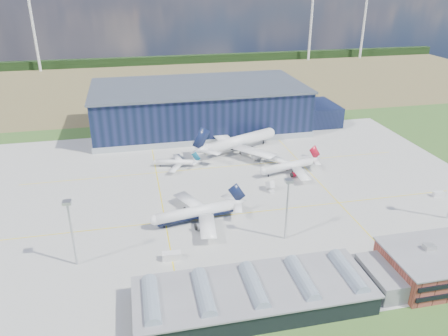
{
  "coord_description": "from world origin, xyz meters",
  "views": [
    {
      "loc": [
        -38.48,
        -151.98,
        85.17
      ],
      "look_at": [
        -1.96,
        15.52,
        8.33
      ],
      "focal_mm": 35.0,
      "sensor_mm": 36.0,
      "label": 1
    }
  ],
  "objects_px": {
    "gse_van_a": "(172,256)",
    "hangar": "(203,109)",
    "light_mast_west": "(70,223)",
    "light_mast_center": "(287,200)",
    "gse_cart_a": "(303,162)",
    "airliner_navy": "(195,207)",
    "airliner_red": "(288,162)",
    "gse_tug_c": "(215,151)",
    "car_b": "(323,265)",
    "airliner_widebody": "(239,136)",
    "gse_van_c": "(438,194)",
    "airliner_regional": "(175,160)",
    "airstair": "(270,187)",
    "car_a": "(342,263)",
    "gse_tug_a": "(313,260)",
    "gse_tug_b": "(193,216)"
  },
  "relations": [
    {
      "from": "light_mast_west",
      "to": "car_a",
      "type": "xyz_separation_m",
      "value": [
        82.63,
        -18.0,
        -14.83
      ]
    },
    {
      "from": "gse_tug_a",
      "to": "gse_van_c",
      "type": "relative_size",
      "value": 0.89
    },
    {
      "from": "airliner_regional",
      "to": "gse_tug_a",
      "type": "relative_size",
      "value": 5.89
    },
    {
      "from": "airliner_navy",
      "to": "airliner_widebody",
      "type": "height_order",
      "value": "airliner_widebody"
    },
    {
      "from": "airliner_widebody",
      "to": "gse_cart_a",
      "type": "height_order",
      "value": "airliner_widebody"
    },
    {
      "from": "airliner_navy",
      "to": "airliner_red",
      "type": "xyz_separation_m",
      "value": [
        48.76,
        34.0,
        -0.79
      ]
    },
    {
      "from": "light_mast_west",
      "to": "car_b",
      "type": "height_order",
      "value": "light_mast_west"
    },
    {
      "from": "gse_cart_a",
      "to": "car_a",
      "type": "bearing_deg",
      "value": -95.66
    },
    {
      "from": "gse_tug_c",
      "to": "airliner_red",
      "type": "bearing_deg",
      "value": -56.27
    },
    {
      "from": "airliner_red",
      "to": "gse_tug_a",
      "type": "xyz_separation_m",
      "value": [
        -15.69,
        -66.77,
        -4.65
      ]
    },
    {
      "from": "light_mast_west",
      "to": "gse_tug_c",
      "type": "xyz_separation_m",
      "value": [
        61.78,
        84.62,
        -14.75
      ]
    },
    {
      "from": "light_mast_west",
      "to": "airliner_red",
      "type": "bearing_deg",
      "value": 30.08
    },
    {
      "from": "gse_van_a",
      "to": "car_b",
      "type": "height_order",
      "value": "gse_van_a"
    },
    {
      "from": "airliner_red",
      "to": "car_b",
      "type": "distance_m",
      "value": 71.47
    },
    {
      "from": "car_a",
      "to": "car_b",
      "type": "relative_size",
      "value": 0.88
    },
    {
      "from": "car_b",
      "to": "gse_tug_a",
      "type": "bearing_deg",
      "value": 56.12
    },
    {
      "from": "light_mast_west",
      "to": "gse_cart_a",
      "type": "xyz_separation_m",
      "value": [
        100.98,
        60.65,
        -14.82
      ]
    },
    {
      "from": "airliner_widebody",
      "to": "gse_van_c",
      "type": "bearing_deg",
      "value": -68.25
    },
    {
      "from": "light_mast_west",
      "to": "gse_van_c",
      "type": "relative_size",
      "value": 5.2
    },
    {
      "from": "airliner_navy",
      "to": "airliner_regional",
      "type": "height_order",
      "value": "airliner_navy"
    },
    {
      "from": "gse_van_a",
      "to": "light_mast_center",
      "type": "bearing_deg",
      "value": -81.51
    },
    {
      "from": "gse_van_a",
      "to": "gse_tug_c",
      "type": "bearing_deg",
      "value": -16.73
    },
    {
      "from": "hangar",
      "to": "airliner_red",
      "type": "xyz_separation_m",
      "value": [
        26.98,
        -72.8,
        -6.15
      ]
    },
    {
      "from": "hangar",
      "to": "gse_cart_a",
      "type": "relative_size",
      "value": 51.42
    },
    {
      "from": "airliner_navy",
      "to": "airstair",
      "type": "xyz_separation_m",
      "value": [
        35.24,
        18.81,
        -4.66
      ]
    },
    {
      "from": "light_mast_west",
      "to": "gse_van_a",
      "type": "height_order",
      "value": "light_mast_west"
    },
    {
      "from": "gse_van_a",
      "to": "hangar",
      "type": "bearing_deg",
      "value": -11.26
    },
    {
      "from": "hangar",
      "to": "light_mast_center",
      "type": "relative_size",
      "value": 6.3
    },
    {
      "from": "light_mast_center",
      "to": "airliner_widebody",
      "type": "bearing_deg",
      "value": 87.07
    },
    {
      "from": "light_mast_west",
      "to": "car_a",
      "type": "distance_m",
      "value": 85.86
    },
    {
      "from": "hangar",
      "to": "gse_tug_b",
      "type": "distance_m",
      "value": 106.99
    },
    {
      "from": "hangar",
      "to": "airliner_widebody",
      "type": "relative_size",
      "value": 2.71
    },
    {
      "from": "light_mast_center",
      "to": "gse_cart_a",
      "type": "height_order",
      "value": "light_mast_center"
    },
    {
      "from": "gse_tug_a",
      "to": "gse_cart_a",
      "type": "xyz_separation_m",
      "value": [
        26.87,
        75.42,
        -0.21
      ]
    },
    {
      "from": "airliner_widebody",
      "to": "gse_van_c",
      "type": "distance_m",
      "value": 96.03
    },
    {
      "from": "gse_van_c",
      "to": "car_a",
      "type": "height_order",
      "value": "gse_van_c"
    },
    {
      "from": "hangar",
      "to": "airstair",
      "type": "relative_size",
      "value": 29.01
    },
    {
      "from": "light_mast_center",
      "to": "gse_van_c",
      "type": "bearing_deg",
      "value": 12.63
    },
    {
      "from": "light_mast_center",
      "to": "car_b",
      "type": "height_order",
      "value": "light_mast_center"
    },
    {
      "from": "airliner_red",
      "to": "gse_tug_c",
      "type": "height_order",
      "value": "airliner_red"
    },
    {
      "from": "light_mast_center",
      "to": "gse_tug_a",
      "type": "xyz_separation_m",
      "value": [
        4.11,
        -14.77,
        -14.61
      ]
    },
    {
      "from": "light_mast_west",
      "to": "gse_cart_a",
      "type": "bearing_deg",
      "value": 30.99
    },
    {
      "from": "gse_tug_b",
      "to": "airliner_regional",
      "type": "bearing_deg",
      "value": 86.63
    },
    {
      "from": "hangar",
      "to": "gse_van_a",
      "type": "xyz_separation_m",
      "value": [
        -32.89,
        -128.59,
        -10.3
      ]
    },
    {
      "from": "gse_tug_c",
      "to": "airliner_widebody",
      "type": "bearing_deg",
      "value": -14.74
    },
    {
      "from": "light_mast_west",
      "to": "gse_tug_c",
      "type": "height_order",
      "value": "light_mast_west"
    },
    {
      "from": "airliner_regional",
      "to": "airstair",
      "type": "height_order",
      "value": "airliner_regional"
    },
    {
      "from": "airliner_red",
      "to": "gse_van_a",
      "type": "distance_m",
      "value": 81.94
    },
    {
      "from": "airliner_navy",
      "to": "airliner_widebody",
      "type": "relative_size",
      "value": 0.72
    },
    {
      "from": "gse_tug_a",
      "to": "gse_tug_b",
      "type": "xyz_separation_m",
      "value": [
        -33.42,
        35.47,
        -0.11
      ]
    }
  ]
}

